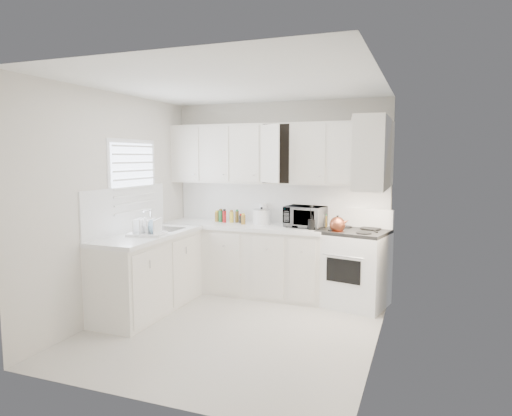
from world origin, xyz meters
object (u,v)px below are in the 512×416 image
at_px(stove, 353,258).
at_px(utensil_crock, 312,217).
at_px(dish_rack, 147,226).
at_px(microwave, 305,214).
at_px(rice_cooker, 262,216).
at_px(tea_kettle, 337,224).

distance_m(stove, utensil_crock, 0.72).
height_order(stove, dish_rack, stove).
height_order(stove, microwave, microwave).
bearing_deg(rice_cooker, microwave, -11.92).
bearing_deg(tea_kettle, rice_cooker, 160.77).
bearing_deg(stove, tea_kettle, -126.11).
xyz_separation_m(tea_kettle, utensil_crock, (-0.33, 0.05, 0.06)).
relative_size(tea_kettle, dish_rack, 0.60).
xyz_separation_m(tea_kettle, dish_rack, (-2.04, -1.03, 0.01)).
height_order(stove, utensil_crock, utensil_crock).
relative_size(stove, utensil_crock, 3.83).
distance_m(stove, rice_cooker, 1.35).
relative_size(utensil_crock, dish_rack, 0.79).
xyz_separation_m(utensil_crock, dish_rack, (-1.71, -1.08, -0.05)).
bearing_deg(tea_kettle, dish_rack, -158.15).
bearing_deg(microwave, rice_cooker, -175.57).
relative_size(stove, dish_rack, 3.02).
distance_m(rice_cooker, dish_rack, 1.62).
height_order(tea_kettle, utensil_crock, utensil_crock).
bearing_deg(microwave, dish_rack, -132.19).
height_order(stove, rice_cooker, stove).
distance_m(tea_kettle, dish_rack, 2.28).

